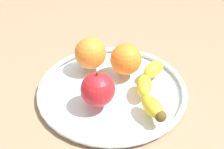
{
  "coord_description": "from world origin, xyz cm",
  "views": [
    {
      "loc": [
        45.1,
        10.5,
        40.07
      ],
      "look_at": [
        0.0,
        0.0,
        4.8
      ],
      "focal_mm": 42.45,
      "sensor_mm": 36.0,
      "label": 1
    }
  ],
  "objects_px": {
    "orange_back_right": "(90,53)",
    "banana": "(151,87)",
    "apple": "(98,89)",
    "orange_center": "(126,59)",
    "fruit_bowl": "(112,88)"
  },
  "relations": [
    {
      "from": "orange_center",
      "to": "apple",
      "type": "bearing_deg",
      "value": -16.75
    },
    {
      "from": "orange_back_right",
      "to": "fruit_bowl",
      "type": "bearing_deg",
      "value": 48.27
    },
    {
      "from": "fruit_bowl",
      "to": "orange_center",
      "type": "xyz_separation_m",
      "value": [
        -0.06,
        0.02,
        0.05
      ]
    },
    {
      "from": "banana",
      "to": "apple",
      "type": "height_order",
      "value": "apple"
    },
    {
      "from": "orange_back_right",
      "to": "orange_center",
      "type": "height_order",
      "value": "orange_back_right"
    },
    {
      "from": "fruit_bowl",
      "to": "apple",
      "type": "distance_m",
      "value": 0.08
    },
    {
      "from": "orange_back_right",
      "to": "orange_center",
      "type": "xyz_separation_m",
      "value": [
        0.0,
        0.09,
        -0.0
      ]
    },
    {
      "from": "apple",
      "to": "orange_back_right",
      "type": "height_order",
      "value": "apple"
    },
    {
      "from": "orange_back_right",
      "to": "banana",
      "type": "bearing_deg",
      "value": 66.11
    },
    {
      "from": "banana",
      "to": "apple",
      "type": "relative_size",
      "value": 2.54
    },
    {
      "from": "fruit_bowl",
      "to": "banana",
      "type": "bearing_deg",
      "value": 84.52
    },
    {
      "from": "banana",
      "to": "fruit_bowl",
      "type": "bearing_deg",
      "value": -100.38
    },
    {
      "from": "apple",
      "to": "orange_back_right",
      "type": "bearing_deg",
      "value": -156.76
    },
    {
      "from": "banana",
      "to": "orange_back_right",
      "type": "relative_size",
      "value": 2.64
    },
    {
      "from": "apple",
      "to": "orange_center",
      "type": "distance_m",
      "value": 0.12
    }
  ]
}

